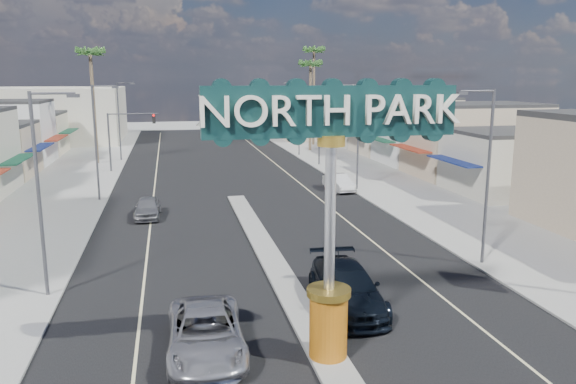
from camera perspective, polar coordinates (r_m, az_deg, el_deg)
name	(u,v)px	position (r m, az deg, el deg)	size (l,w,h in m)	color
ground	(234,195)	(46.39, -5.49, -0.33)	(160.00, 160.00, 0.00)	gray
road	(234,195)	(46.39, -5.49, -0.33)	(20.00, 120.00, 0.01)	black
median_island	(268,253)	(31.04, -2.07, -6.19)	(1.30, 30.00, 0.16)	gray
sidewalk_left	(54,202)	(46.97, -22.71, -0.97)	(8.00, 120.00, 0.12)	gray
sidewalk_right	(394,188)	(49.88, 10.70, 0.43)	(8.00, 120.00, 0.12)	gray
storefront_row_right	(433,136)	(65.30, 14.56, 5.48)	(12.00, 42.00, 6.00)	#B7B29E
backdrop_far_left	(53,115)	(91.87, -22.79, 7.25)	(20.00, 20.00, 8.00)	#B7B29E
backdrop_far_right	(335,111)	(94.25, 4.76, 8.20)	(20.00, 20.00, 8.00)	beige
gateway_sign	(331,192)	(18.19, 4.35, 0.03)	(8.20, 1.50, 9.15)	#C35F0F
traffic_signal_left	(127,130)	(59.49, -16.02, 6.07)	(5.09, 0.45, 6.00)	#47474C
traffic_signal_right	(303,127)	(61.03, 1.56, 6.64)	(5.09, 0.45, 6.00)	#47474C
streetlight_l_near	(42,185)	(26.08, -23.72, 0.68)	(2.03, 0.22, 9.00)	#47474C
streetlight_l_mid	(97,137)	(45.66, -18.79, 5.35)	(2.03, 0.22, 9.00)	#47474C
streetlight_l_far	(120,117)	(67.48, -16.68, 7.32)	(2.03, 0.22, 9.00)	#47474C
streetlight_r_near	(486,168)	(29.84, 19.43, 2.27)	(2.03, 0.22, 9.00)	#47474C
streetlight_r_mid	(356,131)	(47.91, 6.96, 6.15)	(2.03, 0.22, 9.00)	#47474C
streetlight_r_far	(298,114)	(69.02, 1.01, 7.88)	(2.03, 0.22, 9.00)	#47474C
palm_left_far	(90,59)	(65.63, -19.43, 12.67)	(2.60, 2.60, 13.10)	brown
palm_right_mid	(311,69)	(73.37, 2.31, 12.42)	(2.60, 2.60, 12.10)	brown
palm_right_far	(314,56)	(79.73, 2.66, 13.64)	(2.60, 2.60, 14.10)	brown
suv_left	(206,333)	(20.43, -8.35, -13.97)	(2.63, 5.70, 1.58)	#B0AFB4
suv_right	(347,287)	(24.07, 5.97, -9.59)	(2.49, 6.13, 1.78)	black
car_parked_left	(147,207)	(39.96, -14.10, -1.53)	(1.69, 4.21, 1.44)	slate
car_parked_right	(339,182)	(48.16, 5.18, 0.97)	(1.50, 4.29, 1.41)	beige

